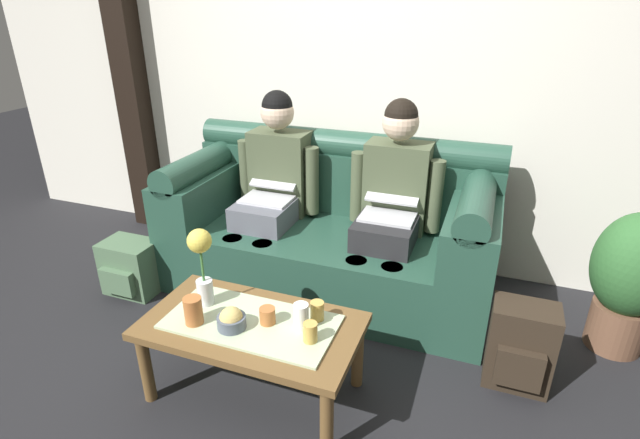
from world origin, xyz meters
name	(u,v)px	position (x,y,z in m)	size (l,w,h in m)	color
ground_plane	(246,405)	(0.00, 0.00, 0.00)	(14.00, 14.00, 0.00)	black
back_wall_patterned	(359,47)	(0.00, 1.70, 1.45)	(6.00, 0.12, 2.90)	silver
timber_pillar	(126,41)	(-1.75, 1.58, 1.45)	(0.20, 0.20, 2.90)	black
couch	(330,231)	(0.00, 1.17, 0.37)	(2.01, 0.88, 0.96)	#234738
person_left	(273,182)	(-0.39, 1.17, 0.66)	(0.56, 0.67, 1.22)	#595B66
person_right	(392,198)	(0.39, 1.17, 0.66)	(0.56, 0.67, 1.22)	#232326
coffee_table	(252,332)	(0.00, 0.10, 0.35)	(0.98, 0.53, 0.41)	brown
flower_vase	(201,259)	(-0.26, 0.15, 0.65)	(0.11, 0.11, 0.39)	silver
snack_bowl	(231,320)	(-0.06, 0.03, 0.45)	(0.13, 0.13, 0.10)	#4C5666
cup_near_left	(267,316)	(0.08, 0.11, 0.45)	(0.07, 0.07, 0.08)	#B26633
cup_near_right	(301,316)	(0.23, 0.13, 0.47)	(0.07, 0.07, 0.12)	white
cup_far_center	(317,311)	(0.27, 0.22, 0.45)	(0.06, 0.06, 0.09)	gold
cup_far_left	(310,332)	(0.30, 0.06, 0.45)	(0.06, 0.06, 0.09)	gold
cup_far_right	(193,311)	(-0.23, 0.00, 0.47)	(0.08, 0.08, 0.13)	#B26633
backpack_right	(520,347)	(1.16, 0.60, 0.21)	(0.30, 0.25, 0.43)	#2D2319
backpack_left	(131,268)	(-1.15, 0.61, 0.17)	(0.33, 0.28, 0.35)	#4C6B4C
potted_plant	(631,277)	(1.66, 1.08, 0.43)	(0.40, 0.40, 0.78)	brown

